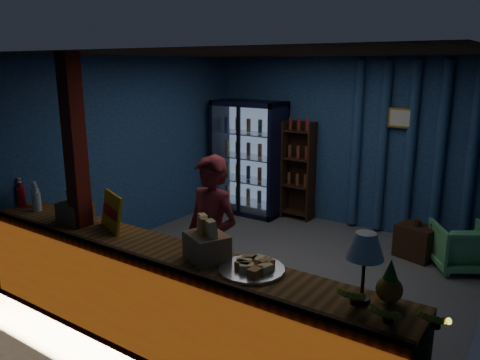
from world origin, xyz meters
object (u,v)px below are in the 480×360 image
at_px(table_lamp, 365,249).
at_px(shopkeeper, 211,241).
at_px(pastry_tray, 252,268).
at_px(green_chair, 461,247).

bearing_deg(table_lamp, shopkeeper, 161.96).
relative_size(shopkeeper, pastry_tray, 3.25).
distance_m(shopkeeper, green_chair, 3.28).
distance_m(shopkeeper, table_lamp, 1.84).
relative_size(shopkeeper, table_lamp, 3.39).
distance_m(pastry_tray, table_lamp, 0.94).
height_order(green_chair, pastry_tray, pastry_tray).
bearing_deg(table_lamp, pastry_tray, -179.52).
xyz_separation_m(pastry_tray, table_lamp, (0.87, 0.01, 0.36)).
bearing_deg(shopkeeper, table_lamp, -13.35).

